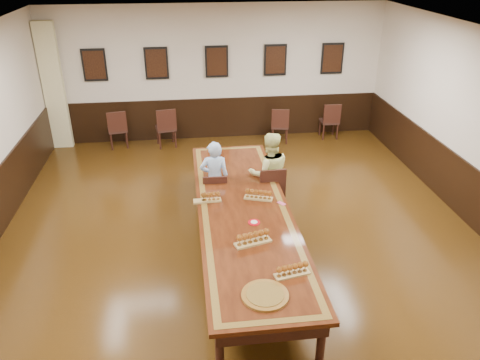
{
  "coord_description": "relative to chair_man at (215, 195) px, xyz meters",
  "views": [
    {
      "loc": [
        -0.82,
        -6.1,
        4.34
      ],
      "look_at": [
        0.0,
        0.5,
        1.0
      ],
      "focal_mm": 35.0,
      "sensor_mm": 36.0,
      "label": 1
    }
  ],
  "objects": [
    {
      "name": "floor",
      "position": [
        0.36,
        -1.1,
        -0.45
      ],
      "size": [
        8.0,
        10.0,
        0.02
      ],
      "primitive_type": "cube",
      "color": "black",
      "rests_on": "ground"
    },
    {
      "name": "carved_platter",
      "position": [
        0.34,
        -3.09,
        0.33
      ],
      "size": [
        0.57,
        0.57,
        0.04
      ],
      "color": "brown",
      "rests_on": "conference_table"
    },
    {
      "name": "wainscoting",
      "position": [
        0.36,
        -1.1,
        0.06
      ],
      "size": [
        8.0,
        10.0,
        1.0
      ],
      "color": "black",
      "rests_on": "floor"
    },
    {
      "name": "person_woman",
      "position": [
        0.96,
        0.07,
        0.32
      ],
      "size": [
        0.77,
        0.61,
        1.51
      ],
      "primitive_type": "imported",
      "rotation": [
        0.0,
        0.0,
        3.18
      ],
      "color": "#EDF196",
      "rests_on": "floor"
    },
    {
      "name": "pink_phone",
      "position": [
        0.96,
        -1.0,
        0.32
      ],
      "size": [
        0.13,
        0.15,
        0.01
      ],
      "primitive_type": "cube",
      "rotation": [
        0.0,
        0.0,
        0.61
      ],
      "color": "#D0456C",
      "rests_on": "conference_table"
    },
    {
      "name": "spare_chair_b",
      "position": [
        -0.92,
        3.44,
        0.05
      ],
      "size": [
        0.53,
        0.57,
        0.97
      ],
      "primitive_type": null,
      "rotation": [
        0.0,
        0.0,
        3.32
      ],
      "color": "black",
      "rests_on": "floor"
    },
    {
      "name": "chair_man",
      "position": [
        0.0,
        0.0,
        0.0
      ],
      "size": [
        0.43,
        0.47,
        0.87
      ],
      "primitive_type": null,
      "rotation": [
        0.0,
        0.0,
        3.09
      ],
      "color": "black",
      "rests_on": "floor"
    },
    {
      "name": "spare_chair_c",
      "position": [
        1.84,
        3.37,
        0.0
      ],
      "size": [
        0.49,
        0.52,
        0.88
      ],
      "primitive_type": null,
      "rotation": [
        0.0,
        0.0,
        2.96
      ],
      "color": "black",
      "rests_on": "floor"
    },
    {
      "name": "flight_a",
      "position": [
        -0.16,
        -0.79,
        0.39
      ],
      "size": [
        0.44,
        0.14,
        0.16
      ],
      "color": "olive",
      "rests_on": "conference_table"
    },
    {
      "name": "posters",
      "position": [
        0.36,
        3.84,
        1.46
      ],
      "size": [
        6.14,
        0.04,
        0.74
      ],
      "color": "black",
      "rests_on": "wall_back"
    },
    {
      "name": "flight_d",
      "position": [
        0.73,
        -2.75,
        0.39
      ],
      "size": [
        0.46,
        0.22,
        0.17
      ],
      "color": "olive",
      "rests_on": "conference_table"
    },
    {
      "name": "ceiling",
      "position": [
        0.36,
        -1.1,
        2.77
      ],
      "size": [
        8.0,
        10.0,
        0.02
      ],
      "primitive_type": "cube",
      "color": "white",
      "rests_on": "floor"
    },
    {
      "name": "flight_b",
      "position": [
        0.63,
        -0.81,
        0.39
      ],
      "size": [
        0.47,
        0.28,
        0.17
      ],
      "color": "olive",
      "rests_on": "conference_table"
    },
    {
      "name": "red_plate_grp",
      "position": [
        0.46,
        -1.51,
        0.32
      ],
      "size": [
        0.18,
        0.18,
        0.02
      ],
      "color": "#B30B15",
      "rests_on": "conference_table"
    },
    {
      "name": "spare_chair_a",
      "position": [
        -2.05,
        3.53,
        0.03
      ],
      "size": [
        0.52,
        0.55,
        0.93
      ],
      "primitive_type": null,
      "rotation": [
        0.0,
        0.0,
        3.33
      ],
      "color": "black",
      "rests_on": "floor"
    },
    {
      "name": "chair_woman",
      "position": [
        0.97,
        -0.03,
        0.05
      ],
      "size": [
        0.47,
        0.51,
        0.97
      ],
      "primitive_type": null,
      "rotation": [
        0.0,
        0.0,
        3.18
      ],
      "color": "black",
      "rests_on": "floor"
    },
    {
      "name": "flight_c",
      "position": [
        0.36,
        -2.02,
        0.4
      ],
      "size": [
        0.53,
        0.29,
        0.19
      ],
      "color": "olive",
      "rests_on": "conference_table"
    },
    {
      "name": "wall_back",
      "position": [
        0.36,
        3.91,
        1.16
      ],
      "size": [
        8.0,
        0.02,
        3.2
      ],
      "primitive_type": "cube",
      "color": "beige",
      "rests_on": "floor"
    },
    {
      "name": "curtain",
      "position": [
        -3.39,
        3.72,
        1.01
      ],
      "size": [
        0.45,
        0.18,
        2.9
      ],
      "primitive_type": "cube",
      "color": "beige",
      "rests_on": "floor"
    },
    {
      "name": "spare_chair_d",
      "position": [
        3.12,
        3.5,
        0.02
      ],
      "size": [
        0.44,
        0.47,
        0.91
      ],
      "primitive_type": null,
      "rotation": [
        0.0,
        0.0,
        3.12
      ],
      "color": "black",
      "rests_on": "floor"
    },
    {
      "name": "conference_table",
      "position": [
        0.36,
        -1.1,
        0.17
      ],
      "size": [
        1.4,
        5.0,
        0.76
      ],
      "color": "black",
      "rests_on": "floor"
    },
    {
      "name": "person_man",
      "position": [
        0.0,
        0.09,
        0.26
      ],
      "size": [
        0.53,
        0.36,
        1.4
      ],
      "primitive_type": "imported",
      "rotation": [
        0.0,
        0.0,
        3.09
      ],
      "color": "#558CD4",
      "rests_on": "floor"
    }
  ]
}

